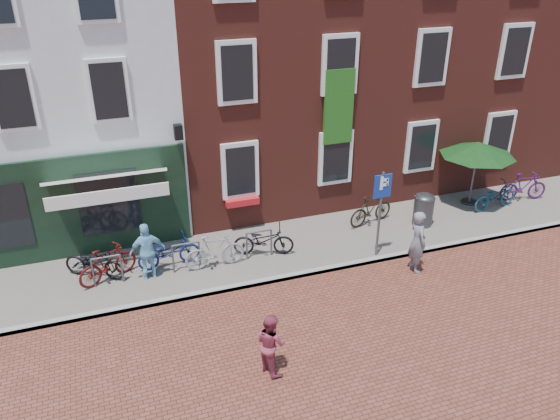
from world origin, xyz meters
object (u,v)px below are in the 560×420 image
object	(u,v)px
boy	(271,343)
bicycle_5	(371,209)
parking_sign	(381,200)
bicycle_1	(107,264)
bicycle_4	(264,240)
bicycle_2	(169,252)
bicycle_6	(495,196)
parasol	(478,146)
bicycle_7	(524,186)
bicycle_3	(215,251)
bicycle_0	(94,262)
cafe_person	(148,251)
litter_bin	(424,208)
woman	(417,241)

from	to	relation	value
boy	bicycle_5	size ratio (longest dim) A/B	0.86
parking_sign	boy	xyz separation A→B (m)	(-4.16, -3.21, -1.09)
bicycle_1	bicycle_4	xyz separation A→B (m)	(4.15, -0.09, -0.05)
bicycle_2	bicycle_6	bearing A→B (deg)	-93.55
parasol	bicycle_4	size ratio (longest dim) A/B	1.44
parking_sign	bicycle_7	size ratio (longest dim) A/B	1.54
parking_sign	bicycle_3	bearing A→B (deg)	168.58
bicycle_1	bicycle_2	bearing A→B (deg)	-110.16
bicycle_7	bicycle_5	bearing A→B (deg)	100.01
bicycle_0	bicycle_1	world-z (taller)	bicycle_1
bicycle_0	bicycle_3	xyz separation A→B (m)	(3.04, -0.53, 0.05)
bicycle_0	cafe_person	bearing A→B (deg)	-77.57
litter_bin	bicycle_3	size ratio (longest dim) A/B	0.68
litter_bin	bicycle_3	world-z (taller)	litter_bin
cafe_person	bicycle_7	xyz separation A→B (m)	(12.36, 0.63, -0.30)
bicycle_1	bicycle_7	distance (m)	13.38
parking_sign	woman	xyz separation A→B (m)	(0.69, -0.86, -0.92)
woman	bicycle_0	xyz separation A→B (m)	(-8.10, 2.28, -0.33)
bicycle_5	bicycle_0	bearing A→B (deg)	78.14
bicycle_0	bicycle_4	xyz separation A→B (m)	(4.47, -0.34, 0.00)
litter_bin	bicycle_4	distance (m)	5.13
parasol	parking_sign	bearing A→B (deg)	-156.64
bicycle_4	bicycle_6	size ratio (longest dim) A/B	1.00
woman	bicycle_7	world-z (taller)	woman
bicycle_4	bicycle_5	world-z (taller)	bicycle_5
bicycle_1	bicycle_7	world-z (taller)	same
parking_sign	cafe_person	xyz separation A→B (m)	(-6.08, 0.93, -0.90)
litter_bin	bicycle_1	xyz separation A→B (m)	(-9.27, 0.01, -0.08)
parasol	bicycle_6	world-z (taller)	parasol
parasol	bicycle_1	size ratio (longest dim) A/B	1.48
litter_bin	bicycle_6	bearing A→B (deg)	3.77
cafe_person	bicycle_7	bearing A→B (deg)	178.84
woman	bicycle_4	xyz separation A→B (m)	(-3.63, 1.94, -0.33)
bicycle_0	bicycle_3	bearing A→B (deg)	-67.58
boy	bicycle_7	distance (m)	11.48
litter_bin	boy	size ratio (longest dim) A/B	0.80
bicycle_2	bicycle_4	size ratio (longest dim) A/B	1.00
bicycle_7	bicycle_6	bearing A→B (deg)	111.53
parking_sign	cafe_person	size ratio (longest dim) A/B	1.59
cafe_person	bicycle_1	xyz separation A→B (m)	(-1.01, 0.23, -0.30)
bicycle_0	bicycle_5	size ratio (longest dim) A/B	1.03
woman	bicycle_3	bearing A→B (deg)	75.26
bicycle_1	woman	bearing A→B (deg)	-130.57
bicycle_3	bicycle_7	distance (m)	10.67
bicycle_5	bicycle_1	bearing A→B (deg)	80.08
cafe_person	bicycle_7	world-z (taller)	cafe_person
cafe_person	bicycle_2	size ratio (longest dim) A/B	0.94
bicycle_0	bicycle_7	bearing A→B (deg)	-57.00
cafe_person	bicycle_2	bearing A→B (deg)	-149.55
bicycle_0	bicycle_1	size ratio (longest dim) A/B	1.03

